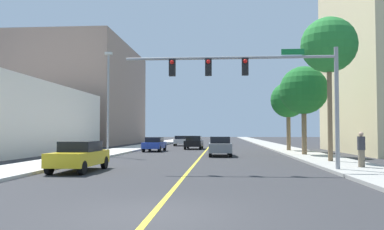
% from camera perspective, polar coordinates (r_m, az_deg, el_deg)
% --- Properties ---
extents(ground, '(192.00, 192.00, 0.00)m').
position_cam_1_polar(ground, '(51.22, 2.51, -4.57)').
color(ground, '#2D2D30').
extents(sidewalk_left, '(3.30, 168.00, 0.15)m').
position_cam_1_polar(sidewalk_left, '(52.15, -6.72, -4.44)').
color(sidewalk_left, beige).
rests_on(sidewalk_left, ground).
extents(sidewalk_right, '(3.30, 168.00, 0.15)m').
position_cam_1_polar(sidewalk_right, '(51.63, 11.83, -4.42)').
color(sidewalk_right, '#9E9B93').
rests_on(sidewalk_right, ground).
extents(lane_marking_center, '(0.16, 144.00, 0.01)m').
position_cam_1_polar(lane_marking_center, '(51.22, 2.51, -4.57)').
color(lane_marking_center, yellow).
rests_on(lane_marking_center, ground).
extents(building_left_far, '(16.83, 25.01, 15.21)m').
position_cam_1_polar(building_left_far, '(64.85, -16.20, 2.70)').
color(building_left_far, gray).
rests_on(building_left_far, ground).
extents(traffic_signal_mast, '(10.31, 0.36, 5.83)m').
position_cam_1_polar(traffic_signal_mast, '(19.52, 9.88, 5.30)').
color(traffic_signal_mast, gray).
rests_on(traffic_signal_mast, sidewalk_right).
extents(street_lamp, '(0.56, 0.28, 7.99)m').
position_cam_1_polar(street_lamp, '(31.44, -11.99, 2.47)').
color(street_lamp, gray).
rests_on(street_lamp, sidewalk_left).
extents(palm_near, '(3.38, 3.38, 8.76)m').
position_cam_1_polar(palm_near, '(25.86, 19.12, 9.41)').
color(palm_near, brown).
rests_on(palm_near, sidewalk_right).
extents(palm_mid, '(3.76, 3.76, 6.91)m').
position_cam_1_polar(palm_mid, '(32.29, 15.79, 3.39)').
color(palm_mid, brown).
rests_on(palm_mid, sidewalk_right).
extents(palm_far, '(3.38, 3.38, 6.52)m').
position_cam_1_polar(palm_far, '(39.14, 13.70, 2.05)').
color(palm_far, brown).
rests_on(palm_far, sidewalk_right).
extents(car_gray, '(1.85, 4.62, 1.53)m').
position_cam_1_polar(car_gray, '(31.46, 4.04, -4.48)').
color(car_gray, slate).
rests_on(car_gray, ground).
extents(car_silver, '(1.89, 3.98, 1.37)m').
position_cam_1_polar(car_silver, '(53.98, -1.60, -3.71)').
color(car_silver, '#BCBCC1').
rests_on(car_silver, ground).
extents(car_black, '(1.92, 4.06, 1.47)m').
position_cam_1_polar(car_black, '(43.71, 0.27, -3.96)').
color(car_black, black).
rests_on(car_black, ground).
extents(car_blue, '(1.86, 3.94, 1.39)m').
position_cam_1_polar(car_blue, '(38.82, -5.44, -4.19)').
color(car_blue, '#1E389E').
rests_on(car_blue, ground).
extents(car_yellow, '(1.82, 4.22, 1.45)m').
position_cam_1_polar(car_yellow, '(20.00, -15.91, -5.66)').
color(car_yellow, gold).
rests_on(car_yellow, ground).
extents(pedestrian, '(0.38, 0.38, 1.76)m').
position_cam_1_polar(pedestrian, '(21.55, 23.21, -4.58)').
color(pedestrian, '#726651').
rests_on(pedestrian, sidewalk_right).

